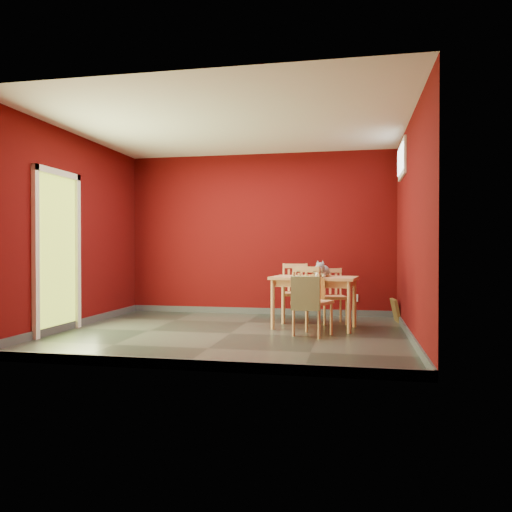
% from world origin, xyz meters
% --- Properties ---
extents(ground, '(4.50, 4.50, 0.00)m').
position_xyz_m(ground, '(0.00, 0.00, 0.00)').
color(ground, '#2D342D').
rests_on(ground, ground).
extents(room_shell, '(4.50, 4.50, 4.50)m').
position_xyz_m(room_shell, '(0.00, 0.00, 0.05)').
color(room_shell, '#4E0808').
rests_on(room_shell, ground).
extents(doorway, '(0.06, 1.01, 2.13)m').
position_xyz_m(doorway, '(-2.23, -0.40, 1.12)').
color(doorway, '#B7D838').
rests_on(doorway, ground).
extents(window, '(0.05, 0.90, 0.50)m').
position_xyz_m(window, '(2.23, 1.00, 2.35)').
color(window, white).
rests_on(window, room_shell).
extents(outlet_plate, '(0.08, 0.02, 0.12)m').
position_xyz_m(outlet_plate, '(1.60, 1.99, 0.30)').
color(outlet_plate, silver).
rests_on(outlet_plate, room_shell).
extents(dining_table, '(1.22, 0.80, 0.72)m').
position_xyz_m(dining_table, '(1.04, 0.62, 0.63)').
color(dining_table, tan).
rests_on(dining_table, ground).
extents(table_runner, '(0.42, 0.74, 0.35)m').
position_xyz_m(table_runner, '(1.04, 0.51, 0.66)').
color(table_runner, '#9E5E28').
rests_on(table_runner, dining_table).
extents(chair_far_left, '(0.46, 0.46, 0.87)m').
position_xyz_m(chair_far_left, '(0.70, 1.27, 0.45)').
color(chair_far_left, tan).
rests_on(chair_far_left, ground).
extents(chair_far_right, '(0.47, 0.47, 0.81)m').
position_xyz_m(chair_far_right, '(1.26, 1.15, 0.41)').
color(chair_far_right, tan).
rests_on(chair_far_right, ground).
extents(chair_near, '(0.54, 0.54, 0.88)m').
position_xyz_m(chair_near, '(1.04, 0.01, 0.45)').
color(chair_near, tan).
rests_on(chair_near, ground).
extents(tote_bag, '(0.35, 0.20, 0.49)m').
position_xyz_m(tote_bag, '(0.99, -0.20, 0.56)').
color(tote_bag, '#91A469').
rests_on(tote_bag, chair_near).
extents(cat, '(0.26, 0.47, 0.23)m').
position_xyz_m(cat, '(1.13, 0.62, 0.83)').
color(cat, slate).
rests_on(cat, table_runner).
extents(picture_frame, '(0.16, 0.36, 0.35)m').
position_xyz_m(picture_frame, '(2.19, 1.47, 0.17)').
color(picture_frame, brown).
rests_on(picture_frame, ground).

